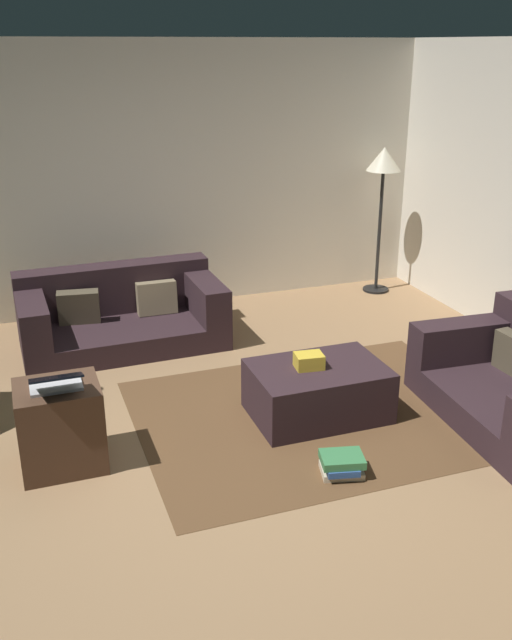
{
  "coord_description": "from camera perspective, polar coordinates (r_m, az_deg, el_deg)",
  "views": [
    {
      "loc": [
        -1.11,
        -3.77,
        2.54
      ],
      "look_at": [
        0.42,
        0.54,
        0.75
      ],
      "focal_mm": 39.69,
      "sensor_mm": 36.0,
      "label": 1
    }
  ],
  "objects": [
    {
      "name": "corner_lamp",
      "position": [
        7.61,
        10.23,
        11.8
      ],
      "size": [
        0.36,
        0.36,
        1.55
      ],
      "color": "black",
      "rests_on": "ground_plane"
    },
    {
      "name": "tv_remote",
      "position": [
        5.12,
        4.86,
        -3.45
      ],
      "size": [
        0.06,
        0.16,
        0.02
      ],
      "primitive_type": "cube",
      "rotation": [
        0.0,
        0.0,
        -0.05
      ],
      "color": "black",
      "rests_on": "ottoman"
    },
    {
      "name": "rear_partition",
      "position": [
        7.11,
        -10.52,
        10.98
      ],
      "size": [
        6.4,
        0.12,
        2.6
      ],
      "primitive_type": "cube",
      "color": "silver",
      "rests_on": "ground_plane"
    },
    {
      "name": "ground_plane",
      "position": [
        4.69,
        -2.74,
        -11.5
      ],
      "size": [
        6.4,
        6.4,
        0.0
      ],
      "primitive_type": "plane",
      "color": "#93704C"
    },
    {
      "name": "book_stack",
      "position": [
        4.57,
        6.92,
        -11.52
      ],
      "size": [
        0.31,
        0.28,
        0.14
      ],
      "color": "beige",
      "rests_on": "ground_plane"
    },
    {
      "name": "couch_left",
      "position": [
        6.49,
        -10.89,
        0.43
      ],
      "size": [
        1.78,
        0.97,
        0.66
      ],
      "rotation": [
        0.0,
        0.0,
        3.16
      ],
      "color": "#2D1E23",
      "rests_on": "ground_plane"
    },
    {
      "name": "laptop",
      "position": [
        4.49,
        -15.84,
        -4.86
      ],
      "size": [
        0.32,
        0.38,
        0.17
      ],
      "color": "silver",
      "rests_on": "side_table"
    },
    {
      "name": "ottoman",
      "position": [
        5.17,
        4.99,
        -5.73
      ],
      "size": [
        0.95,
        0.65,
        0.39
      ],
      "primitive_type": "cube",
      "color": "#2D1E23",
      "rests_on": "ground_plane"
    },
    {
      "name": "side_table",
      "position": [
        4.69,
        -15.49,
        -8.26
      ],
      "size": [
        0.52,
        0.44,
        0.56
      ],
      "primitive_type": "cube",
      "color": "#4C3323",
      "rests_on": "ground_plane"
    },
    {
      "name": "gift_box",
      "position": [
        5.05,
        4.29,
        -3.31
      ],
      "size": [
        0.21,
        0.17,
        0.11
      ],
      "primitive_type": "cube",
      "rotation": [
        0.0,
        0.0,
        -0.12
      ],
      "color": "gold",
      "rests_on": "ottoman"
    },
    {
      "name": "area_rug",
      "position": [
        5.26,
        4.93,
        -7.57
      ],
      "size": [
        2.6,
        2.0,
        0.01
      ],
      "primitive_type": "cube",
      "color": "brown",
      "rests_on": "ground_plane"
    }
  ]
}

